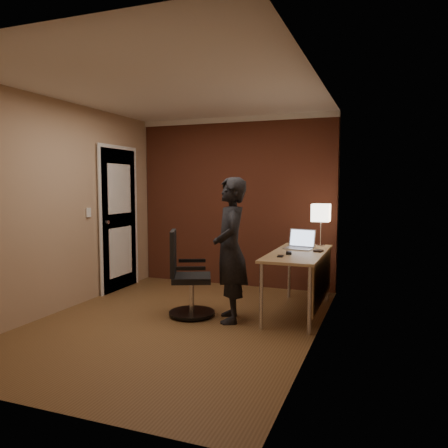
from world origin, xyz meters
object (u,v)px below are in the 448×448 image
Objects in this scene: desk at (305,263)px; office_chair at (186,279)px; laptop at (300,243)px; phone at (280,256)px; person at (230,250)px; desk_lamp at (321,213)px; mouse at (289,253)px; wallet at (318,251)px.

desk is 1.38m from office_chair.
desk is 4.04× the size of laptop.
person is (-0.53, -0.13, 0.06)m from phone.
person reaches higher than desk_lamp.
office_chair is (-1.11, -0.34, -0.32)m from mouse.
office_chair is (-1.15, -0.82, -0.37)m from laptop.
desk_lamp is 0.55× the size of office_chair.
laptop is (-0.10, 0.27, 0.19)m from desk.
office_chair is at bearing -156.27° from desk.
desk is 0.81m from desk_lamp.
laptop is at bearing 119.11° from person.
desk is at bearing 56.98° from phone.
desk_lamp is 1.90m from office_chair.
laptop is at bearing 35.62° from office_chair.
mouse is at bearing 16.93° from office_chair.
desk is at bearing -145.24° from wallet.
phone is (-0.19, -0.40, 0.13)m from desk.
wallet is at bearing 102.79° from person.
person is (-0.62, -0.80, 0.00)m from laptop.
wallet reaches higher than desk.
desk_lamp reaches higher than laptop.
laptop is at bearing 75.77° from mouse.
phone is 0.55m from person.
mouse is (-0.04, -0.48, -0.05)m from laptop.
phone is at bearing 8.14° from office_chair.
person is (0.53, 0.02, 0.37)m from office_chair.
laptop is at bearing 144.39° from wallet.
laptop is at bearing -121.60° from desk_lamp.
laptop is at bearing 75.16° from phone.
person is at bearing -126.21° from desk_lamp.
person reaches higher than office_chair.
desk is 15.00× the size of mouse.
mouse is 0.10× the size of office_chair.
office_chair is 0.61× the size of person.
desk_lamp is at bearing 95.62° from wallet.
desk_lamp is 0.64m from wallet.
person reaches higher than wallet.
wallet is at bearing -35.61° from laptop.
desk is 13.04× the size of phone.
desk is 0.22m from wallet.
phone is (-0.05, -0.19, -0.01)m from mouse.
laptop is at bearing 110.62° from desk.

